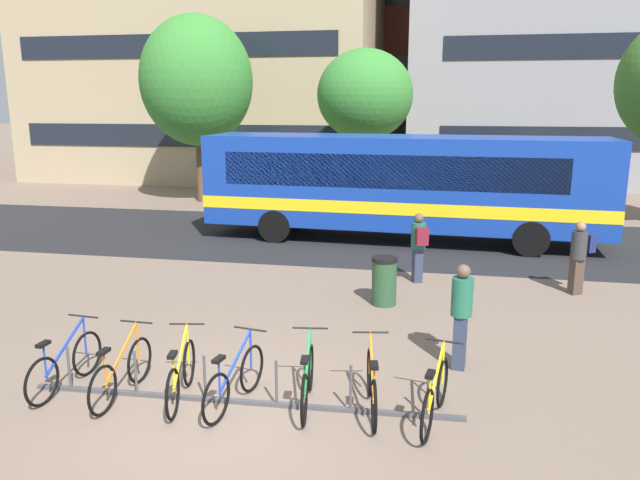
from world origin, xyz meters
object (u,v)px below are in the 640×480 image
(city_bus, at_px, (404,184))
(commuter_navy_pack_1, at_px, (580,253))
(commuter_maroon_pack_0, at_px, (419,243))
(trash_bin, at_px, (384,281))
(parked_bicycle_orange_1, at_px, (122,372))
(parked_bicycle_orange_5, at_px, (372,386))
(parked_bicycle_yellow_2, at_px, (181,375))
(street_tree_1, at_px, (197,81))
(street_tree_0, at_px, (365,95))
(parked_bicycle_blue_3, at_px, (235,381))
(parked_bicycle_blue_0, at_px, (65,365))
(parked_bicycle_green_4, at_px, (307,381))
(parked_bicycle_yellow_6, at_px, (435,396))
(commuter_olive_pack_2, at_px, (462,308))

(city_bus, relative_size, commuter_navy_pack_1, 7.34)
(commuter_maroon_pack_0, xyz_separation_m, trash_bin, (-0.64, -1.79, -0.44))
(city_bus, height_order, trash_bin, city_bus)
(parked_bicycle_orange_1, distance_m, parked_bicycle_orange_5, 3.61)
(parked_bicycle_yellow_2, bearing_deg, city_bus, -23.23)
(parked_bicycle_orange_1, distance_m, street_tree_1, 18.55)
(trash_bin, height_order, street_tree_0, street_tree_0)
(parked_bicycle_blue_3, height_order, street_tree_1, street_tree_1)
(parked_bicycle_blue_0, distance_m, parked_bicycle_green_4, 3.66)
(parked_bicycle_orange_5, relative_size, parked_bicycle_yellow_6, 1.00)
(commuter_olive_pack_2, relative_size, street_tree_0, 0.27)
(parked_bicycle_orange_5, height_order, commuter_maroon_pack_0, commuter_maroon_pack_0)
(street_tree_1, bearing_deg, parked_bicycle_green_4, -63.72)
(parked_bicycle_yellow_6, bearing_deg, street_tree_0, 20.81)
(street_tree_1, bearing_deg, street_tree_0, 8.28)
(parked_bicycle_yellow_6, bearing_deg, commuter_maroon_pack_0, 14.88)
(parked_bicycle_yellow_6, height_order, commuter_maroon_pack_0, commuter_maroon_pack_0)
(parked_bicycle_yellow_6, xyz_separation_m, commuter_navy_pack_1, (3.06, 6.33, 0.57))
(parked_bicycle_yellow_2, bearing_deg, parked_bicycle_orange_5, -96.59)
(parked_bicycle_yellow_6, distance_m, street_tree_1, 20.25)
(parked_bicycle_blue_0, xyz_separation_m, parked_bicycle_yellow_2, (1.84, -0.00, 0.00))
(trash_bin, bearing_deg, parked_bicycle_orange_1, -124.41)
(city_bus, height_order, parked_bicycle_blue_0, city_bus)
(parked_bicycle_orange_5, bearing_deg, city_bus, -8.54)
(parked_bicycle_orange_1, bearing_deg, parked_bicycle_orange_5, -84.43)
(city_bus, distance_m, commuter_maroon_pack_0, 4.57)
(parked_bicycle_blue_0, relative_size, parked_bicycle_yellow_2, 1.01)
(city_bus, distance_m, parked_bicycle_green_4, 10.99)
(city_bus, relative_size, street_tree_1, 1.57)
(parked_bicycle_blue_3, distance_m, parked_bicycle_green_4, 1.02)
(street_tree_0, bearing_deg, commuter_maroon_pack_0, -76.62)
(parked_bicycle_orange_1, xyz_separation_m, parked_bicycle_yellow_6, (4.46, 0.13, 0.00))
(parked_bicycle_blue_0, bearing_deg, parked_bicycle_green_4, -82.77)
(parked_bicycle_yellow_6, xyz_separation_m, street_tree_1, (-10.07, 16.94, 4.66))
(parked_bicycle_blue_3, bearing_deg, commuter_navy_pack_1, -31.98)
(street_tree_0, relative_size, street_tree_1, 0.82)
(parked_bicycle_orange_5, xyz_separation_m, commuter_navy_pack_1, (3.92, 6.20, 0.57))
(parked_bicycle_green_4, xyz_separation_m, street_tree_0, (-1.41, 17.81, 4.09))
(parked_bicycle_yellow_2, distance_m, street_tree_1, 18.77)
(parked_bicycle_blue_3, distance_m, street_tree_1, 19.09)
(parked_bicycle_blue_0, relative_size, street_tree_1, 0.22)
(parked_bicycle_yellow_2, bearing_deg, parked_bicycle_orange_1, 84.21)
(parked_bicycle_blue_0, relative_size, street_tree_0, 0.27)
(parked_bicycle_orange_5, bearing_deg, parked_bicycle_green_4, 80.67)
(commuter_maroon_pack_0, relative_size, commuter_olive_pack_2, 0.96)
(parked_bicycle_blue_0, bearing_deg, commuter_olive_pack_2, -67.23)
(parked_bicycle_yellow_2, height_order, trash_bin, trash_bin)
(parked_bicycle_blue_3, distance_m, commuter_maroon_pack_0, 7.04)
(commuter_olive_pack_2, xyz_separation_m, street_tree_1, (-10.44, 15.07, 4.04))
(trash_bin, xyz_separation_m, street_tree_0, (-2.07, 13.17, 3.95))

